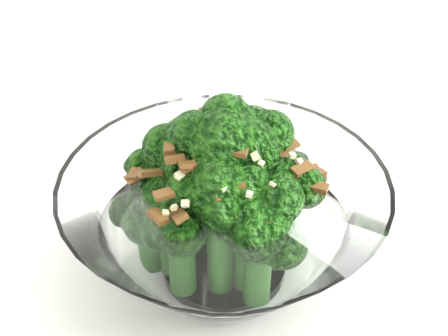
{
  "coord_description": "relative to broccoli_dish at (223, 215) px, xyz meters",
  "views": [
    {
      "loc": [
        -0.16,
        -0.44,
        1.08
      ],
      "look_at": [
        -0.18,
        -0.12,
        0.84
      ],
      "focal_mm": 55.0,
      "sensor_mm": 36.0,
      "label": 1
    }
  ],
  "objects": [
    {
      "name": "broccoli_dish",
      "position": [
        0.0,
        0.0,
        0.0
      ],
      "size": [
        0.2,
        0.2,
        0.12
      ],
      "color": "white",
      "rests_on": "table"
    }
  ]
}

